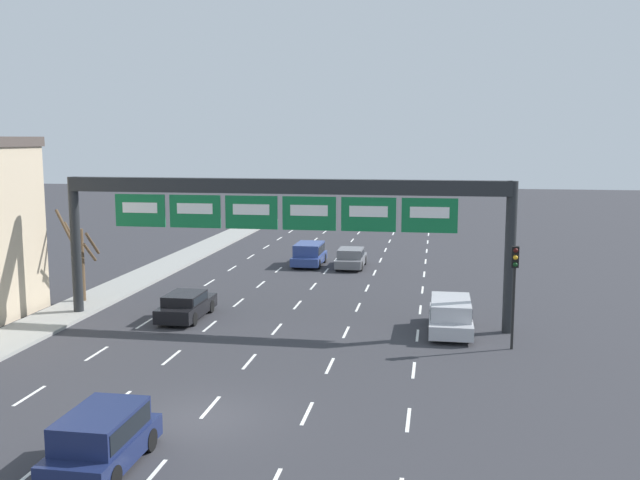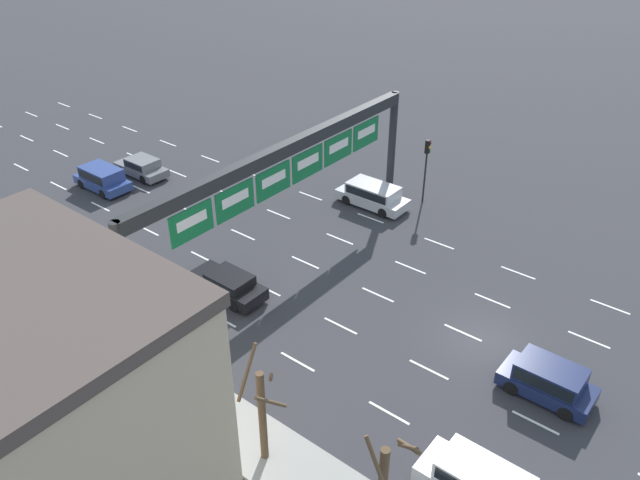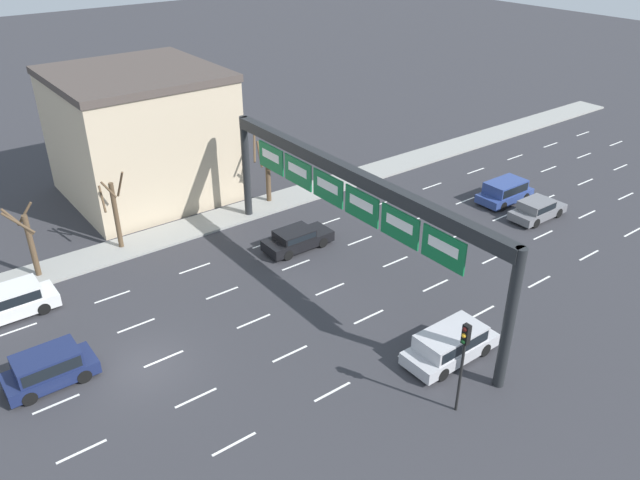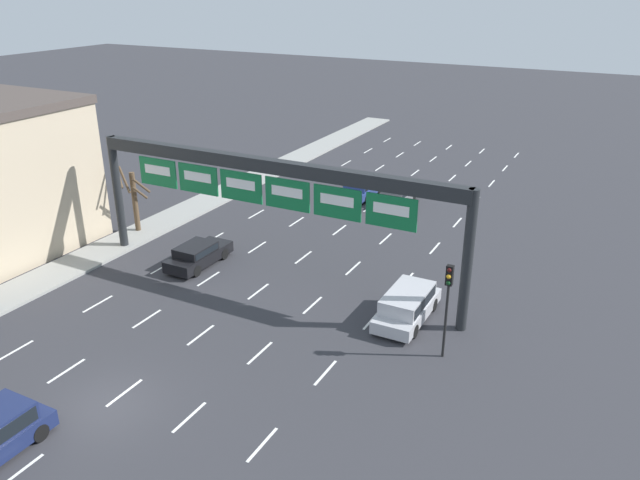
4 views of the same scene
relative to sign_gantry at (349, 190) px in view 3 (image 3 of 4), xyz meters
name	(u,v)px [view 3 (image 3 of 4)]	position (x,y,z in m)	size (l,w,h in m)	color
ground_plane	(144,367)	(0.00, -12.20, -5.73)	(220.00, 220.00, 0.00)	#333338
sidewalk_left	(67,266)	(-11.30, -12.20, -5.66)	(2.80, 110.00, 0.15)	#999993
lane_dashes	(364,275)	(0.00, 1.30, -5.73)	(13.32, 67.00, 0.01)	white
sign_gantry	(349,190)	(0.00, 0.00, 0.00)	(21.91, 0.70, 7.03)	#232628
building_near	(141,134)	(-18.54, -3.83, -1.21)	(11.11, 10.80, 9.03)	#C6B293
car_black	(297,238)	(-4.91, 0.01, -5.01)	(1.83, 4.40, 1.34)	black
car_grey	(537,209)	(1.51, 15.44, -5.00)	(1.84, 4.22, 1.37)	slate
suv_silver	(451,343)	(8.08, -0.32, -4.86)	(1.99, 4.83, 1.55)	#B7B7BC
suv_blue	(505,190)	(-1.54, 15.87, -4.84)	(1.99, 4.22, 1.59)	navy
suv_white	(9,301)	(-8.06, -16.02, -4.83)	(1.93, 4.60, 1.62)	silver
suv_navy	(48,367)	(-1.52, -15.90, -4.83)	(1.91, 3.93, 1.61)	#19234C
traffic_light_near_gantry	(464,351)	(10.64, -2.69, -2.54)	(0.30, 0.35, 4.45)	black
tree_bare_closest	(29,240)	(-11.12, -13.86, -3.26)	(1.81, 1.80, 4.56)	brown
tree_bare_second	(115,211)	(-11.52, -8.73, -3.11)	(1.42, 1.50, 5.02)	brown
tree_bare_third	(267,170)	(-11.65, 2.24, -3.19)	(2.05, 2.03, 5.03)	brown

